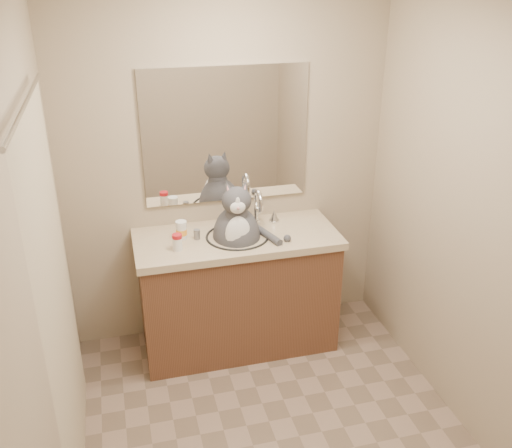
% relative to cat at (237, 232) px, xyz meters
% --- Properties ---
extents(room, '(2.22, 2.52, 2.42)m').
position_rel_cat_xyz_m(room, '(0.00, -0.93, 0.31)').
color(room, gray).
rests_on(room, ground).
extents(vanity, '(1.34, 0.59, 1.12)m').
position_rel_cat_xyz_m(vanity, '(0.00, 0.03, -0.44)').
color(vanity, brown).
rests_on(vanity, ground).
extents(mirror, '(1.10, 0.02, 0.90)m').
position_rel_cat_xyz_m(mirror, '(0.00, 0.30, 0.56)').
color(mirror, white).
rests_on(mirror, room).
extents(shower_curtain, '(0.02, 1.30, 1.93)m').
position_rel_cat_xyz_m(shower_curtain, '(-1.05, -0.83, 0.14)').
color(shower_curtain, beige).
rests_on(shower_curtain, ground).
extents(cat, '(0.43, 0.40, 0.61)m').
position_rel_cat_xyz_m(cat, '(0.00, 0.00, 0.00)').
color(cat, '#48474D').
rests_on(cat, vanity).
extents(pill_bottle_redcap, '(0.07, 0.07, 0.11)m').
position_rel_cat_xyz_m(pill_bottle_redcap, '(-0.40, -0.08, 0.02)').
color(pill_bottle_redcap, white).
rests_on(pill_bottle_redcap, vanity).
extents(pill_bottle_orange, '(0.08, 0.08, 0.12)m').
position_rel_cat_xyz_m(pill_bottle_orange, '(-0.35, 0.08, 0.02)').
color(pill_bottle_orange, white).
rests_on(pill_bottle_orange, vanity).
extents(grey_canister, '(0.04, 0.04, 0.07)m').
position_rel_cat_xyz_m(grey_canister, '(-0.26, 0.05, -0.00)').
color(grey_canister, slate).
rests_on(grey_canister, vanity).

